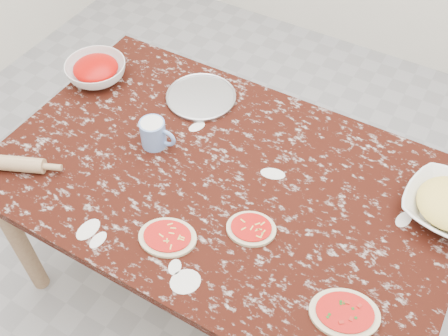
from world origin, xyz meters
TOP-DOWN VIEW (x-y plane):
  - ground at (0.00, 0.00)m, footprint 4.00×4.00m
  - worktable at (0.00, 0.00)m, footprint 1.60×1.00m
  - pizza_tray at (-0.28, 0.31)m, footprint 0.31×0.31m
  - sauce_bowl at (-0.72, 0.20)m, footprint 0.33×0.33m
  - flour_mug at (-0.30, 0.01)m, footprint 0.14×0.09m
  - pizza_left at (-0.03, -0.31)m, footprint 0.22×0.20m
  - pizza_mid at (0.18, -0.15)m, footprint 0.20×0.18m
  - pizza_right at (0.55, -0.27)m, footprint 0.24×0.22m
  - rolling_pin at (-0.68, -0.34)m, footprint 0.27×0.16m

SIDE VIEW (x-z plane):
  - ground at x=0.00m, z-range 0.00..0.00m
  - worktable at x=0.00m, z-range 0.29..1.04m
  - pizza_tray at x=-0.28m, z-range 0.75..0.76m
  - pizza_right at x=0.55m, z-range 0.75..0.77m
  - pizza_mid at x=0.18m, z-range 0.75..0.77m
  - pizza_left at x=-0.03m, z-range 0.75..0.77m
  - rolling_pin at x=-0.68m, z-range 0.75..0.80m
  - sauce_bowl at x=-0.72m, z-range 0.75..0.83m
  - flour_mug at x=-0.30m, z-range 0.75..0.86m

